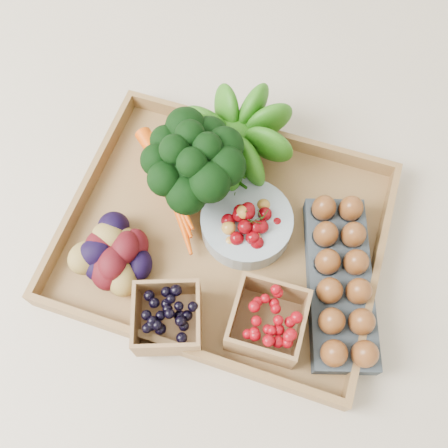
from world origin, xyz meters
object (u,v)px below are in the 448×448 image
(broccoli, at_px, (194,178))
(cherry_bowl, at_px, (247,223))
(egg_carton, at_px, (339,282))
(tray, at_px, (224,236))

(broccoli, xyz_separation_m, cherry_bowl, (0.11, -0.03, -0.05))
(broccoli, xyz_separation_m, egg_carton, (0.29, -0.09, -0.05))
(broccoli, bearing_deg, cherry_bowl, -17.35)
(broccoli, relative_size, egg_carton, 0.57)
(tray, distance_m, broccoli, 0.12)
(cherry_bowl, bearing_deg, egg_carton, -16.42)
(tray, height_order, broccoli, broccoli)
(tray, distance_m, egg_carton, 0.22)
(egg_carton, bearing_deg, cherry_bowl, 146.52)
(tray, xyz_separation_m, broccoli, (-0.07, 0.06, 0.07))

